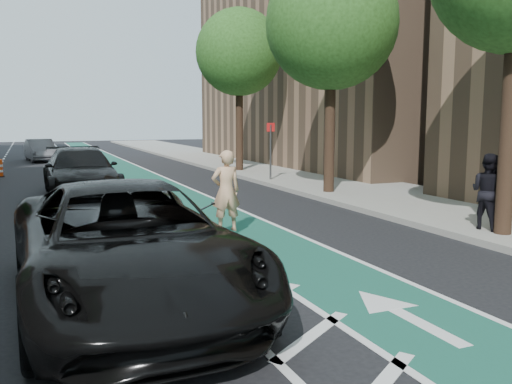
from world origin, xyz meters
TOP-DOWN VIEW (x-y plane):
  - ground at (0.00, 0.00)m, footprint 120.00×120.00m
  - bike_lane at (3.00, 10.00)m, footprint 2.00×90.00m
  - buffer_strip at (1.50, 10.00)m, footprint 1.40×90.00m
  - sidewalk_right at (9.50, 10.00)m, footprint 5.00×90.00m
  - curb_right at (7.05, 10.00)m, footprint 0.12×90.00m
  - building_right_far at (17.50, 20.00)m, footprint 14.00×22.00m
  - tree_r_c at (7.90, 8.00)m, footprint 4.20×4.20m
  - tree_r_d at (7.90, 16.00)m, footprint 4.20×4.20m
  - sign_post at (7.60, 12.00)m, footprint 0.35×0.08m
  - skateboard at (2.49, 3.12)m, footprint 0.22×0.71m
  - skateboarder at (2.49, 3.12)m, footprint 0.69×0.46m
  - suv_near at (-0.38, -0.72)m, footprint 3.04×6.33m
  - suv_far at (0.00, 11.02)m, footprint 2.38×5.70m
  - car_grey at (-0.96, 28.15)m, footprint 1.99×4.34m
  - pedestrian at (7.94, 0.76)m, footprint 0.78×0.94m

SIDE VIEW (x-z plane):
  - ground at x=0.00m, z-range 0.00..0.00m
  - buffer_strip at x=1.50m, z-range 0.00..0.01m
  - bike_lane at x=3.00m, z-range 0.00..0.01m
  - sidewalk_right at x=9.50m, z-range 0.00..0.15m
  - skateboard at x=2.49m, z-range 0.03..0.13m
  - curb_right at x=7.05m, z-range 0.00..0.16m
  - car_grey at x=-0.96m, z-range 0.00..1.38m
  - suv_far at x=0.00m, z-range 0.00..1.65m
  - suv_near at x=-0.38m, z-range 0.00..1.74m
  - pedestrian at x=7.94m, z-range 0.15..1.88m
  - skateboarder at x=2.49m, z-range 0.10..1.95m
  - sign_post at x=7.60m, z-range 0.11..2.59m
  - tree_r_c at x=7.90m, z-range 1.82..9.72m
  - tree_r_d at x=7.90m, z-range 1.82..9.72m
  - building_right_far at x=17.50m, z-range 0.00..19.00m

